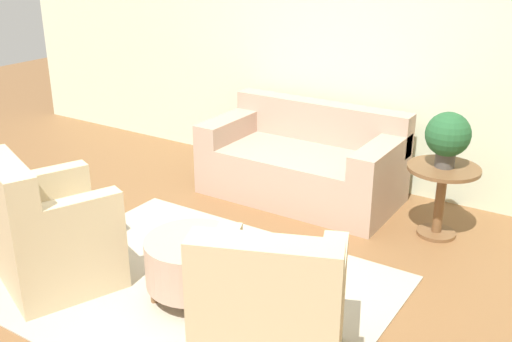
{
  "coord_description": "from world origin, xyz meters",
  "views": [
    {
      "loc": [
        2.33,
        -2.82,
        2.33
      ],
      "look_at": [
        0.15,
        0.55,
        0.75
      ],
      "focal_mm": 42.0,
      "sensor_mm": 36.0,
      "label": 1
    }
  ],
  "objects_px": {
    "couch": "(303,164)",
    "armchair_right": "(271,319)",
    "side_table": "(441,188)",
    "potted_plant_on_side_table": "(448,136)",
    "armchair_left": "(49,235)",
    "ottoman_table": "(194,261)"
  },
  "relations": [
    {
      "from": "armchair_left",
      "to": "side_table",
      "type": "xyz_separation_m",
      "value": [
        2.08,
        2.23,
        0.04
      ]
    },
    {
      "from": "couch",
      "to": "armchair_right",
      "type": "relative_size",
      "value": 1.84
    },
    {
      "from": "couch",
      "to": "potted_plant_on_side_table",
      "type": "distance_m",
      "value": 1.46
    },
    {
      "from": "armchair_left",
      "to": "armchair_right",
      "type": "bearing_deg",
      "value": 0.0
    },
    {
      "from": "armchair_left",
      "to": "ottoman_table",
      "type": "distance_m",
      "value": 1.05
    },
    {
      "from": "couch",
      "to": "ottoman_table",
      "type": "bearing_deg",
      "value": -83.15
    },
    {
      "from": "ottoman_table",
      "to": "armchair_left",
      "type": "bearing_deg",
      "value": -158.22
    },
    {
      "from": "ottoman_table",
      "to": "side_table",
      "type": "xyz_separation_m",
      "value": [
        1.11,
        1.84,
        0.13
      ]
    },
    {
      "from": "couch",
      "to": "side_table",
      "type": "height_order",
      "value": "couch"
    },
    {
      "from": "ottoman_table",
      "to": "potted_plant_on_side_table",
      "type": "height_order",
      "value": "potted_plant_on_side_table"
    },
    {
      "from": "ottoman_table",
      "to": "potted_plant_on_side_table",
      "type": "bearing_deg",
      "value": 59.0
    },
    {
      "from": "armchair_right",
      "to": "couch",
      "type": "bearing_deg",
      "value": 114.72
    },
    {
      "from": "side_table",
      "to": "potted_plant_on_side_table",
      "type": "distance_m",
      "value": 0.45
    },
    {
      "from": "armchair_right",
      "to": "potted_plant_on_side_table",
      "type": "xyz_separation_m",
      "value": [
        0.26,
        2.23,
        0.48
      ]
    },
    {
      "from": "armchair_right",
      "to": "side_table",
      "type": "xyz_separation_m",
      "value": [
        0.26,
        2.23,
        0.04
      ]
    },
    {
      "from": "armchair_left",
      "to": "armchair_right",
      "type": "xyz_separation_m",
      "value": [
        1.82,
        0.0,
        0.0
      ]
    },
    {
      "from": "couch",
      "to": "potted_plant_on_side_table",
      "type": "relative_size",
      "value": 4.03
    },
    {
      "from": "potted_plant_on_side_table",
      "to": "armchair_right",
      "type": "bearing_deg",
      "value": -96.64
    },
    {
      "from": "armchair_left",
      "to": "side_table",
      "type": "bearing_deg",
      "value": 47.02
    },
    {
      "from": "armchair_right",
      "to": "side_table",
      "type": "bearing_deg",
      "value": 83.36
    },
    {
      "from": "armchair_left",
      "to": "armchair_right",
      "type": "height_order",
      "value": "same"
    },
    {
      "from": "couch",
      "to": "armchair_right",
      "type": "distance_m",
      "value": 2.59
    }
  ]
}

